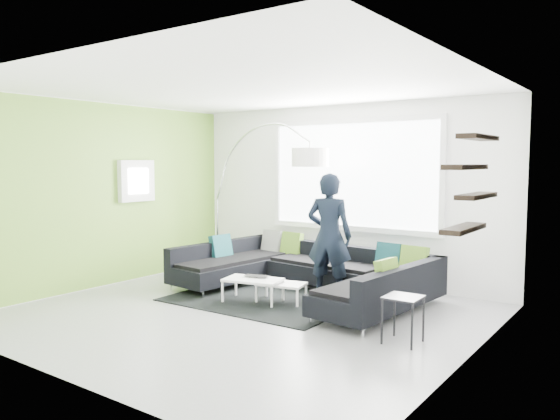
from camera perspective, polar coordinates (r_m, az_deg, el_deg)
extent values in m
plane|color=gray|center=(6.95, -3.89, -10.84)|extent=(5.50, 5.50, 0.00)
cube|color=white|center=(8.77, 6.52, 1.73)|extent=(5.50, 0.04, 2.80)
cube|color=white|center=(5.04, -22.40, -1.01)|extent=(5.50, 0.04, 2.80)
cube|color=white|center=(8.71, -18.03, 1.50)|extent=(0.04, 5.00, 2.80)
cube|color=white|center=(5.39, 19.19, -0.55)|extent=(0.04, 5.00, 2.80)
cube|color=white|center=(6.74, -4.04, 12.70)|extent=(5.50, 5.00, 0.04)
cube|color=#6B9E33|center=(8.71, -18.00, 1.50)|extent=(0.01, 5.00, 2.80)
cube|color=white|center=(8.63, 7.57, 3.66)|extent=(2.96, 0.06, 1.68)
cube|color=silver|center=(9.02, -14.73, 2.96)|extent=(0.12, 0.66, 0.66)
cube|color=black|center=(5.78, 19.36, 2.79)|extent=(0.20, 1.24, 0.95)
cube|color=black|center=(7.79, 2.04, -7.71)|extent=(3.62, 2.44, 0.36)
cube|color=black|center=(7.73, 2.05, -5.42)|extent=(3.62, 2.44, 0.27)
cube|color=#4C7219|center=(7.72, 2.05, -5.03)|extent=(3.08, 0.47, 0.38)
cube|color=black|center=(7.65, -1.78, -9.29)|extent=(2.50, 1.85, 0.01)
cube|color=silver|center=(7.47, -1.36, -8.42)|extent=(1.09, 0.78, 0.32)
cube|color=black|center=(5.97, 12.72, -11.12)|extent=(0.37, 0.37, 0.50)
imported|color=black|center=(7.62, 5.16, -2.70)|extent=(0.82, 0.70, 1.75)
imported|color=black|center=(7.49, -2.62, -7.01)|extent=(0.44, 0.38, 0.03)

